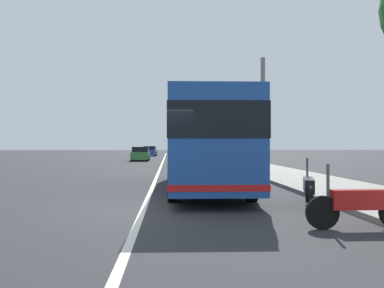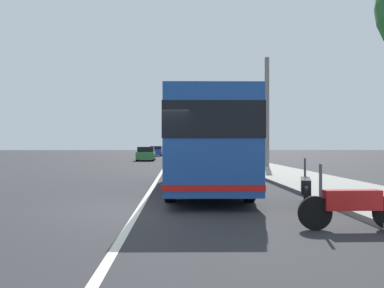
{
  "view_description": "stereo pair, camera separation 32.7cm",
  "coord_description": "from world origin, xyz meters",
  "px_view_note": "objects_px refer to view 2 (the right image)",
  "views": [
    {
      "loc": [
        -10.18,
        -0.67,
        1.65
      ],
      "look_at": [
        4.76,
        -1.53,
        1.68
      ],
      "focal_mm": 36.17,
      "sensor_mm": 36.0,
      "label": 1
    },
    {
      "loc": [
        -10.2,
        -1.0,
        1.65
      ],
      "look_at": [
        4.76,
        -1.53,
        1.68
      ],
      "focal_mm": 36.17,
      "sensor_mm": 36.0,
      "label": 2
    }
  ],
  "objects_px": {
    "motorcycle_by_tree": "(352,205)",
    "car_oncoming": "(183,151)",
    "car_ahead_same_lane": "(156,151)",
    "motorcycle_far_end": "(306,188)",
    "car_far_distant": "(187,157)",
    "utility_pole": "(267,113)",
    "car_side_street": "(146,154)",
    "coach_bus": "(204,140)"
  },
  "relations": [
    {
      "from": "motorcycle_far_end",
      "to": "car_far_distant",
      "type": "distance_m",
      "value": 19.65
    },
    {
      "from": "car_oncoming",
      "to": "car_ahead_same_lane",
      "type": "bearing_deg",
      "value": 84.12
    },
    {
      "from": "motorcycle_by_tree",
      "to": "motorcycle_far_end",
      "type": "xyz_separation_m",
      "value": [
        2.84,
        -0.04,
        -0.0
      ]
    },
    {
      "from": "car_ahead_same_lane",
      "to": "car_oncoming",
      "type": "bearing_deg",
      "value": 83.04
    },
    {
      "from": "motorcycle_by_tree",
      "to": "car_oncoming",
      "type": "distance_m",
      "value": 48.54
    },
    {
      "from": "car_side_street",
      "to": "car_ahead_same_lane",
      "type": "bearing_deg",
      "value": 178.41
    },
    {
      "from": "car_far_distant",
      "to": "car_side_street",
      "type": "distance_m",
      "value": 11.26
    },
    {
      "from": "car_side_street",
      "to": "car_oncoming",
      "type": "bearing_deg",
      "value": 164.36
    },
    {
      "from": "car_side_street",
      "to": "utility_pole",
      "type": "bearing_deg",
      "value": 34.94
    },
    {
      "from": "coach_bus",
      "to": "car_far_distant",
      "type": "relative_size",
      "value": 2.59
    },
    {
      "from": "motorcycle_far_end",
      "to": "utility_pole",
      "type": "height_order",
      "value": "utility_pole"
    },
    {
      "from": "coach_bus",
      "to": "motorcycle_by_tree",
      "type": "height_order",
      "value": "coach_bus"
    },
    {
      "from": "utility_pole",
      "to": "car_far_distant",
      "type": "bearing_deg",
      "value": 64.33
    },
    {
      "from": "car_far_distant",
      "to": "utility_pole",
      "type": "relative_size",
      "value": 0.53
    },
    {
      "from": "car_oncoming",
      "to": "utility_pole",
      "type": "distance_m",
      "value": 29.55
    },
    {
      "from": "coach_bus",
      "to": "utility_pole",
      "type": "distance_m",
      "value": 13.65
    },
    {
      "from": "car_ahead_same_lane",
      "to": "utility_pole",
      "type": "xyz_separation_m",
      "value": [
        -29.5,
        -9.46,
        3.2
      ]
    },
    {
      "from": "coach_bus",
      "to": "car_ahead_same_lane",
      "type": "distance_m",
      "value": 42.15
    },
    {
      "from": "motorcycle_far_end",
      "to": "car_oncoming",
      "type": "relative_size",
      "value": 0.51
    },
    {
      "from": "car_ahead_same_lane",
      "to": "utility_pole",
      "type": "relative_size",
      "value": 0.58
    },
    {
      "from": "motorcycle_by_tree",
      "to": "utility_pole",
      "type": "relative_size",
      "value": 0.27
    },
    {
      "from": "motorcycle_by_tree",
      "to": "utility_pole",
      "type": "bearing_deg",
      "value": -98.43
    },
    {
      "from": "car_far_distant",
      "to": "utility_pole",
      "type": "bearing_deg",
      "value": -118.72
    },
    {
      "from": "motorcycle_far_end",
      "to": "car_side_street",
      "type": "relative_size",
      "value": 0.52
    },
    {
      "from": "motorcycle_by_tree",
      "to": "motorcycle_far_end",
      "type": "height_order",
      "value": "motorcycle_by_tree"
    },
    {
      "from": "motorcycle_far_end",
      "to": "car_ahead_same_lane",
      "type": "distance_m",
      "value": 46.76
    },
    {
      "from": "car_ahead_same_lane",
      "to": "coach_bus",
      "type": "bearing_deg",
      "value": 8.19
    },
    {
      "from": "car_ahead_same_lane",
      "to": "car_side_street",
      "type": "relative_size",
      "value": 1.02
    },
    {
      "from": "motorcycle_far_end",
      "to": "car_side_street",
      "type": "height_order",
      "value": "car_side_street"
    },
    {
      "from": "motorcycle_by_tree",
      "to": "motorcycle_far_end",
      "type": "distance_m",
      "value": 2.84
    },
    {
      "from": "coach_bus",
      "to": "car_far_distant",
      "type": "xyz_separation_m",
      "value": [
        15.1,
        0.3,
        -1.09
      ]
    },
    {
      "from": "car_ahead_same_lane",
      "to": "car_oncoming",
      "type": "distance_m",
      "value": 3.98
    },
    {
      "from": "car_side_street",
      "to": "utility_pole",
      "type": "height_order",
      "value": "utility_pole"
    },
    {
      "from": "motorcycle_by_tree",
      "to": "car_ahead_same_lane",
      "type": "distance_m",
      "value": 49.56
    },
    {
      "from": "motorcycle_by_tree",
      "to": "car_oncoming",
      "type": "bearing_deg",
      "value": -86.93
    },
    {
      "from": "coach_bus",
      "to": "motorcycle_far_end",
      "type": "bearing_deg",
      "value": -149.62
    },
    {
      "from": "motorcycle_by_tree",
      "to": "motorcycle_far_end",
      "type": "bearing_deg",
      "value": -90.85
    },
    {
      "from": "car_far_distant",
      "to": "car_oncoming",
      "type": "height_order",
      "value": "car_far_distant"
    },
    {
      "from": "motorcycle_far_end",
      "to": "car_side_street",
      "type": "bearing_deg",
      "value": 29.86
    },
    {
      "from": "car_oncoming",
      "to": "utility_pole",
      "type": "height_order",
      "value": "utility_pole"
    },
    {
      "from": "coach_bus",
      "to": "utility_pole",
      "type": "relative_size",
      "value": 1.37
    },
    {
      "from": "motorcycle_far_end",
      "to": "car_far_distant",
      "type": "xyz_separation_m",
      "value": [
        19.46,
        2.72,
        0.25
      ]
    }
  ]
}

